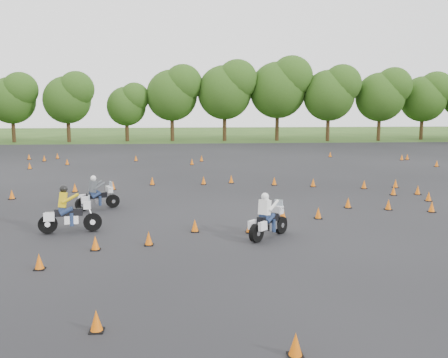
% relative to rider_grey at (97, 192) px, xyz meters
% --- Properties ---
extents(ground, '(140.00, 140.00, 0.00)m').
position_rel_rider_grey_xyz_m(ground, '(5.69, -3.32, -0.78)').
color(ground, '#2D5119').
rests_on(ground, ground).
extents(asphalt_pad, '(62.00, 62.00, 0.00)m').
position_rel_rider_grey_xyz_m(asphalt_pad, '(5.69, 2.68, -0.77)').
color(asphalt_pad, black).
rests_on(asphalt_pad, ground).
extents(treeline, '(87.38, 32.28, 10.83)m').
position_rel_rider_grey_xyz_m(treeline, '(8.89, 31.50, 3.84)').
color(treeline, '#274814').
rests_on(treeline, ground).
extents(traffic_cones, '(36.44, 33.54, 0.45)m').
position_rel_rider_grey_xyz_m(traffic_cones, '(5.62, 2.18, -0.55)').
color(traffic_cones, '#DD5E09').
rests_on(traffic_cones, asphalt_pad).
extents(rider_grey, '(2.05, 1.51, 1.55)m').
position_rel_rider_grey_xyz_m(rider_grey, '(0.00, 0.00, 0.00)').
color(rider_grey, '#43474B').
rests_on(rider_grey, ground).
extents(rider_yellow, '(2.33, 1.03, 1.74)m').
position_rel_rider_grey_xyz_m(rider_yellow, '(-0.29, -3.95, 0.10)').
color(rider_yellow, gold).
rests_on(rider_yellow, ground).
extents(rider_white, '(1.94, 1.97, 1.63)m').
position_rel_rider_grey_xyz_m(rider_white, '(6.86, -5.15, 0.04)').
color(rider_white, white).
rests_on(rider_white, ground).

